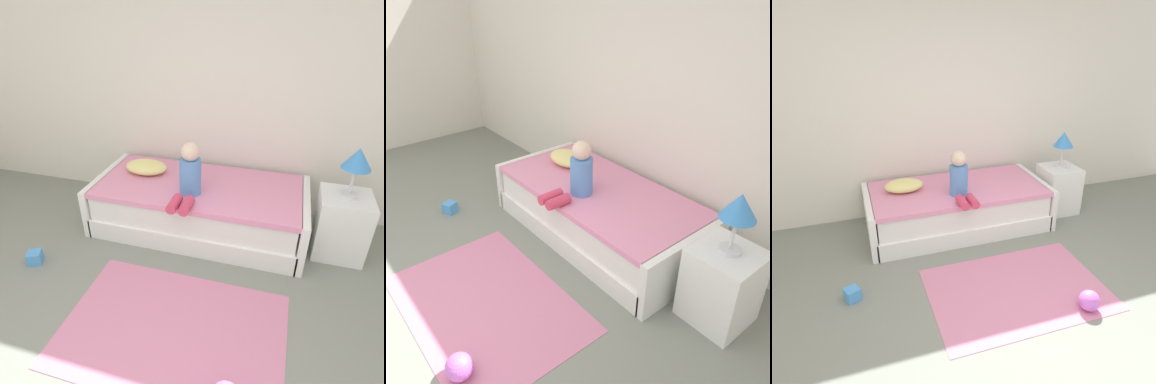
# 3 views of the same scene
# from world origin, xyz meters

# --- Properties ---
(ground_plane) EXTENTS (9.20, 9.20, 0.00)m
(ground_plane) POSITION_xyz_m (0.00, 0.00, 0.00)
(ground_plane) COLOR gray
(wall_rear) EXTENTS (7.20, 0.10, 2.90)m
(wall_rear) POSITION_xyz_m (0.00, 2.60, 1.45)
(wall_rear) COLOR silver
(wall_rear) RESTS_ON ground
(bed) EXTENTS (2.11, 1.00, 0.50)m
(bed) POSITION_xyz_m (-0.10, 2.00, 0.25)
(bed) COLOR white
(bed) RESTS_ON ground
(nightstand) EXTENTS (0.44, 0.44, 0.60)m
(nightstand) POSITION_xyz_m (1.25, 1.97, 0.30)
(nightstand) COLOR white
(nightstand) RESTS_ON ground
(table_lamp) EXTENTS (0.24, 0.24, 0.45)m
(table_lamp) POSITION_xyz_m (1.25, 1.97, 0.94)
(table_lamp) COLOR silver
(table_lamp) RESTS_ON nightstand
(child_figure) EXTENTS (0.20, 0.51, 0.50)m
(child_figure) POSITION_xyz_m (-0.14, 1.77, 0.70)
(child_figure) COLOR #598CD1
(child_figure) RESTS_ON bed
(pillow) EXTENTS (0.44, 0.30, 0.13)m
(pillow) POSITION_xyz_m (-0.70, 2.10, 0.56)
(pillow) COLOR #F2E58C
(pillow) RESTS_ON bed
(toy_ball) EXTENTS (0.18, 0.18, 0.18)m
(toy_ball) POSITION_xyz_m (0.53, 0.28, 0.09)
(toy_ball) COLOR #CC66D8
(toy_ball) RESTS_ON ground
(area_rug) EXTENTS (1.60, 1.10, 0.01)m
(area_rug) POSITION_xyz_m (0.06, 0.70, 0.00)
(area_rug) COLOR pink
(area_rug) RESTS_ON ground
(toy_block) EXTENTS (0.16, 0.16, 0.12)m
(toy_block) POSITION_xyz_m (-1.37, 1.03, 0.06)
(toy_block) COLOR #4C99E5
(toy_block) RESTS_ON ground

